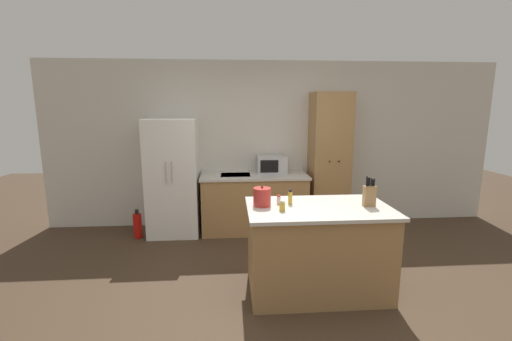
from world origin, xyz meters
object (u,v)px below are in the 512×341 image
at_px(spice_bottle_tall_dark, 290,197).
at_px(spice_bottle_short_red, 282,206).
at_px(refrigerator, 174,177).
at_px(pantry_cabinet, 329,161).
at_px(knife_block, 369,195).
at_px(kettle, 262,197).
at_px(fire_extinguisher, 138,225).
at_px(microwave, 271,164).
at_px(spice_bottle_amber_oil, 279,200).

distance_m(spice_bottle_tall_dark, spice_bottle_short_red, 0.26).
height_order(refrigerator, pantry_cabinet, pantry_cabinet).
bearing_deg(knife_block, refrigerator, 140.55).
bearing_deg(spice_bottle_tall_dark, spice_bottle_short_red, -117.33).
distance_m(pantry_cabinet, knife_block, 1.94).
height_order(spice_bottle_tall_dark, kettle, kettle).
height_order(spice_bottle_short_red, fire_extinguisher, spice_bottle_short_red).
relative_size(pantry_cabinet, fire_extinguisher, 4.97).
height_order(knife_block, kettle, knife_block).
height_order(knife_block, spice_bottle_short_red, knife_block).
height_order(microwave, knife_block, knife_block).
relative_size(spice_bottle_amber_oil, kettle, 0.45).
height_order(pantry_cabinet, spice_bottle_short_red, pantry_cabinet).
relative_size(refrigerator, microwave, 3.83).
height_order(spice_bottle_short_red, kettle, kettle).
xyz_separation_m(pantry_cabinet, spice_bottle_short_red, (-1.04, -2.02, -0.10)).
xyz_separation_m(spice_bottle_short_red, spice_bottle_amber_oil, (0.00, 0.24, -0.01)).
xyz_separation_m(pantry_cabinet, kettle, (-1.22, -1.83, -0.06)).
bearing_deg(knife_block, fire_extinguisher, 149.01).
xyz_separation_m(spice_bottle_tall_dark, spice_bottle_amber_oil, (-0.12, 0.01, -0.03)).
height_order(microwave, fire_extinguisher, microwave).
bearing_deg(pantry_cabinet, refrigerator, -177.90).
distance_m(spice_bottle_tall_dark, fire_extinguisher, 2.62).
relative_size(microwave, knife_block, 1.45).
distance_m(knife_block, fire_extinguisher, 3.33).
height_order(spice_bottle_tall_dark, spice_bottle_amber_oil, spice_bottle_tall_dark).
bearing_deg(spice_bottle_amber_oil, kettle, -162.46).
bearing_deg(kettle, fire_extinguisher, 137.18).
xyz_separation_m(knife_block, spice_bottle_short_red, (-0.90, -0.09, -0.07)).
distance_m(microwave, spice_bottle_short_red, 2.07).
height_order(pantry_cabinet, kettle, pantry_cabinet).
bearing_deg(microwave, spice_bottle_tall_dark, -90.87).
distance_m(kettle, fire_extinguisher, 2.44).
height_order(refrigerator, microwave, refrigerator).
height_order(pantry_cabinet, microwave, pantry_cabinet).
xyz_separation_m(pantry_cabinet, spice_bottle_amber_oil, (-1.04, -1.78, -0.10)).
xyz_separation_m(pantry_cabinet, knife_block, (-0.15, -1.93, -0.03)).
bearing_deg(microwave, kettle, -99.78).
distance_m(refrigerator, fire_extinguisher, 0.87).
bearing_deg(spice_bottle_tall_dark, microwave, 89.13).
relative_size(knife_block, spice_bottle_short_red, 2.98).
bearing_deg(spice_bottle_amber_oil, spice_bottle_tall_dark, -7.25).
height_order(pantry_cabinet, spice_bottle_amber_oil, pantry_cabinet).
xyz_separation_m(spice_bottle_amber_oil, fire_extinguisher, (-1.86, 1.50, -0.76)).
height_order(microwave, spice_bottle_tall_dark, microwave).
distance_m(pantry_cabinet, spice_bottle_amber_oil, 2.06).
distance_m(knife_block, spice_bottle_short_red, 0.90).
xyz_separation_m(spice_bottle_tall_dark, kettle, (-0.30, -0.04, 0.02)).
bearing_deg(spice_bottle_tall_dark, refrigerator, 130.57).
bearing_deg(spice_bottle_amber_oil, spice_bottle_short_red, -90.10).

